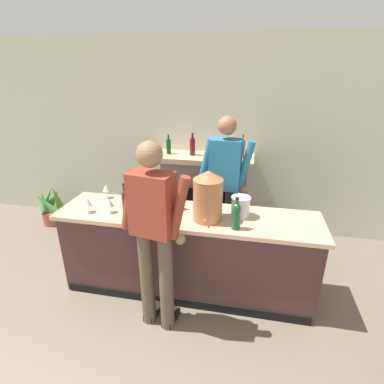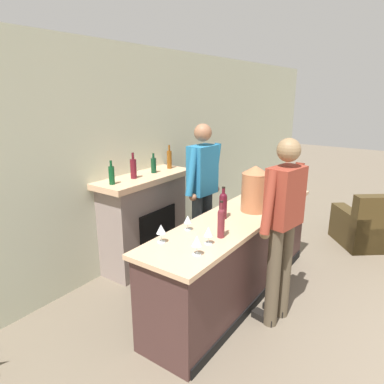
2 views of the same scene
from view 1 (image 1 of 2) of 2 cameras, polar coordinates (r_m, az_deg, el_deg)
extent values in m
cube|color=beige|center=(4.40, 3.26, 10.11)|extent=(12.00, 0.07, 2.75)
cube|color=#412926|center=(3.32, -0.89, -11.83)|extent=(2.63, 0.59, 0.90)
cube|color=tan|center=(3.07, -0.94, -4.58)|extent=(2.70, 0.66, 0.04)
cube|color=black|center=(3.34, -2.01, -20.37)|extent=(2.58, 0.01, 0.10)
cube|color=gray|center=(4.41, 2.38, -0.94)|extent=(1.19, 0.44, 1.13)
cube|color=black|center=(4.26, 1.85, -3.92)|extent=(0.65, 0.02, 0.72)
cube|color=tan|center=(4.19, 2.47, 6.46)|extent=(1.35, 0.52, 0.07)
cylinder|color=#0C421F|center=(4.26, -4.47, 8.60)|extent=(0.07, 0.07, 0.20)
cylinder|color=#0C421F|center=(4.23, -4.53, 10.39)|extent=(0.03, 0.03, 0.07)
cylinder|color=#59141F|center=(4.18, 0.09, 8.60)|extent=(0.07, 0.07, 0.23)
cylinder|color=#59141F|center=(4.15, 0.09, 10.68)|extent=(0.03, 0.03, 0.08)
cylinder|color=#0E3A20|center=(4.13, 5.06, 8.04)|extent=(0.07, 0.07, 0.19)
cylinder|color=#0E3A20|center=(4.10, 5.12, 9.75)|extent=(0.03, 0.03, 0.06)
cylinder|color=brown|center=(4.11, 9.57, 8.06)|extent=(0.07, 0.07, 0.24)
cylinder|color=brown|center=(4.07, 9.71, 10.21)|extent=(0.03, 0.03, 0.08)
cylinder|color=#9F5744|center=(5.32, -25.03, -4.33)|extent=(0.29, 0.29, 0.21)
cylinder|color=#332319|center=(5.28, -25.20, -3.38)|extent=(0.26, 0.26, 0.02)
cone|color=#469431|center=(5.14, -24.37, -0.96)|extent=(0.18, 0.29, 0.43)
cone|color=#498136|center=(5.27, -24.78, -0.99)|extent=(0.32, 0.16, 0.36)
cone|color=#409039|center=(5.30, -25.86, -1.01)|extent=(0.28, 0.30, 0.37)
cone|color=#428D41|center=(5.22, -26.54, -1.58)|extent=(0.21, 0.25, 0.33)
cone|color=#418C41|center=(5.11, -26.05, -2.00)|extent=(0.35, 0.18, 0.36)
cylinder|color=brown|center=(2.86, -4.92, -16.94)|extent=(0.13, 0.13, 1.02)
cube|color=black|center=(3.22, -4.03, -22.71)|extent=(0.14, 0.25, 0.07)
cylinder|color=brown|center=(2.93, -8.57, -15.91)|extent=(0.13, 0.13, 1.02)
cube|color=black|center=(3.29, -7.42, -21.69)|extent=(0.14, 0.25, 0.07)
cube|color=maroon|center=(2.48, -7.59, -2.29)|extent=(0.39, 0.28, 0.54)
cylinder|color=maroon|center=(2.41, -2.53, -3.15)|extent=(0.20, 0.08, 0.57)
sphere|color=olive|center=(2.57, -2.23, -9.01)|extent=(0.09, 0.09, 0.09)
cylinder|color=maroon|center=(2.61, -11.80, -1.48)|extent=(0.20, 0.08, 0.57)
sphere|color=olive|center=(2.76, -11.09, -7.03)|extent=(0.09, 0.09, 0.09)
sphere|color=olive|center=(2.34, -8.11, 7.13)|extent=(0.21, 0.21, 0.21)
cylinder|color=#354045|center=(3.83, 4.42, -6.00)|extent=(0.13, 0.13, 0.99)
cube|color=black|center=(4.01, 4.00, -12.25)|extent=(0.12, 0.25, 0.07)
cylinder|color=#354045|center=(3.80, 7.38, -6.37)|extent=(0.13, 0.13, 0.99)
cube|color=black|center=(3.98, 6.88, -12.65)|extent=(0.12, 0.25, 0.07)
cube|color=teal|center=(3.50, 6.41, 5.25)|extent=(0.38, 0.25, 0.59)
cylinder|color=teal|center=(3.52, 2.66, 5.75)|extent=(0.20, 0.08, 0.57)
sphere|color=#966548|center=(3.60, 2.50, 1.09)|extent=(0.09, 0.09, 0.09)
cylinder|color=teal|center=(3.45, 10.13, 5.06)|extent=(0.20, 0.08, 0.57)
sphere|color=#966548|center=(3.53, 9.77, 0.32)|extent=(0.09, 0.09, 0.09)
sphere|color=#966548|center=(3.40, 6.74, 12.46)|extent=(0.21, 0.21, 0.21)
cylinder|color=#B06D46|center=(2.88, 3.03, -1.51)|extent=(0.28, 0.28, 0.42)
cone|color=#B06D46|center=(2.78, 3.14, 3.24)|extent=(0.29, 0.29, 0.09)
cylinder|color=#B29333|center=(2.79, 2.48, -5.45)|extent=(0.02, 0.04, 0.02)
cylinder|color=silver|center=(3.01, 9.22, -2.91)|extent=(0.18, 0.18, 0.20)
cylinder|color=silver|center=(2.97, 9.34, -1.07)|extent=(0.19, 0.19, 0.01)
cylinder|color=#4F111F|center=(3.13, -3.72, -1.31)|extent=(0.08, 0.08, 0.23)
sphere|color=#4F111F|center=(3.08, -3.77, 0.67)|extent=(0.08, 0.08, 0.08)
cylinder|color=#4F111F|center=(3.07, -3.80, 1.45)|extent=(0.03, 0.03, 0.09)
cylinder|color=black|center=(3.05, -3.82, 2.35)|extent=(0.04, 0.04, 0.01)
cylinder|color=#17532C|center=(2.78, 8.38, -4.96)|extent=(0.08, 0.08, 0.22)
sphere|color=#17532C|center=(2.73, 8.51, -2.94)|extent=(0.08, 0.08, 0.08)
cylinder|color=#17532C|center=(2.71, 8.56, -2.14)|extent=(0.03, 0.03, 0.08)
cylinder|color=black|center=(2.69, 8.62, -1.21)|extent=(0.03, 0.03, 0.01)
cylinder|color=maroon|center=(3.07, -12.56, -2.30)|extent=(0.06, 0.06, 0.24)
sphere|color=maroon|center=(3.02, -12.75, -0.26)|extent=(0.06, 0.06, 0.06)
cylinder|color=maroon|center=(3.00, -12.82, 0.55)|extent=(0.03, 0.03, 0.09)
cylinder|color=black|center=(2.99, -12.90, 1.47)|extent=(0.03, 0.03, 0.01)
cylinder|color=silver|center=(3.20, -15.23, -3.75)|extent=(0.07, 0.07, 0.01)
cylinder|color=silver|center=(3.19, -15.29, -3.16)|extent=(0.01, 0.01, 0.07)
cone|color=silver|center=(3.16, -15.43, -1.93)|extent=(0.08, 0.08, 0.08)
cylinder|color=silver|center=(3.41, -10.66, -1.66)|extent=(0.06, 0.06, 0.01)
cylinder|color=silver|center=(3.40, -10.70, -1.11)|extent=(0.01, 0.01, 0.07)
cone|color=silver|center=(3.37, -10.79, -0.04)|extent=(0.07, 0.07, 0.07)
cylinder|color=silver|center=(3.58, -15.84, -1.01)|extent=(0.07, 0.07, 0.01)
cylinder|color=silver|center=(3.56, -15.91, -0.39)|extent=(0.01, 0.01, 0.08)
cone|color=silver|center=(3.53, -16.04, 0.78)|extent=(0.08, 0.08, 0.08)
cylinder|color=silver|center=(3.28, -19.07, -3.61)|extent=(0.07, 0.07, 0.01)
cylinder|color=silver|center=(3.26, -19.15, -2.99)|extent=(0.01, 0.01, 0.07)
cone|color=silver|center=(3.23, -19.33, -1.71)|extent=(0.09, 0.09, 0.09)
camera|label=2|loc=(3.82, -62.78, 8.65)|focal=32.00mm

